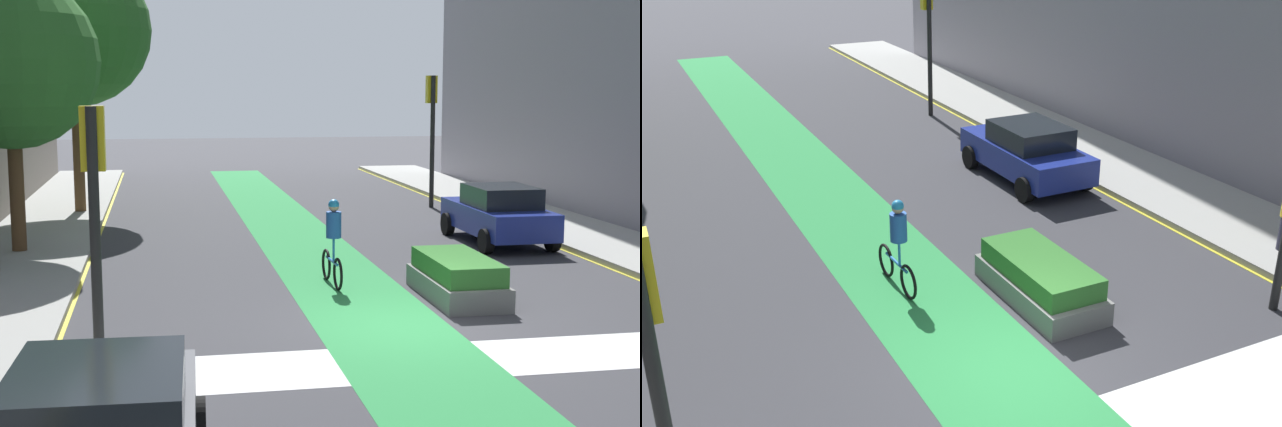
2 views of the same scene
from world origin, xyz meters
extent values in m
plane|color=#38383D|center=(0.00, 0.00, 0.00)|extent=(120.00, 120.00, 0.00)
cube|color=#2D8C47|center=(-0.49, 0.00, 0.00)|extent=(2.40, 60.00, 0.01)
cylinder|color=black|center=(-5.21, -1.42, 1.95)|extent=(0.16, 0.16, 3.89)
cylinder|color=black|center=(5.14, 14.96, 2.29)|extent=(0.16, 0.16, 4.59)
sphere|color=#0C3814|center=(5.14, 15.30, 3.81)|extent=(0.20, 0.20, 0.20)
cube|color=navy|center=(4.71, 7.74, 0.67)|extent=(1.83, 4.21, 0.70)
cube|color=black|center=(4.71, 7.54, 1.29)|extent=(1.61, 2.01, 0.55)
cylinder|color=black|center=(3.80, 9.20, 0.32)|extent=(0.22, 0.64, 0.64)
cylinder|color=black|center=(5.60, 9.21, 0.32)|extent=(0.22, 0.64, 0.64)
cylinder|color=black|center=(3.82, 6.26, 0.32)|extent=(0.22, 0.64, 0.64)
cylinder|color=black|center=(5.62, 6.27, 0.32)|extent=(0.22, 0.64, 0.64)
torus|color=black|center=(-0.72, 4.01, 0.34)|extent=(0.09, 0.68, 0.68)
torus|color=black|center=(-0.68, 2.96, 0.34)|extent=(0.09, 0.68, 0.68)
cylinder|color=#2672BF|center=(-0.70, 3.49, 0.52)|extent=(0.10, 0.95, 0.06)
cylinder|color=#2672BF|center=(-0.70, 3.34, 0.79)|extent=(0.05, 0.05, 0.50)
cylinder|color=#2659B2|center=(-0.70, 3.34, 1.31)|extent=(0.32, 0.32, 0.55)
sphere|color=tan|center=(-0.70, 3.34, 1.70)|extent=(0.22, 0.22, 0.22)
sphere|color=#268CCC|center=(-0.70, 3.34, 1.74)|extent=(0.23, 0.23, 0.23)
cube|color=slate|center=(1.51, 1.85, 0.23)|extent=(1.28, 2.83, 0.45)
cube|color=#33722D|center=(1.51, 1.85, 0.65)|extent=(1.15, 2.55, 0.40)
camera|label=1|loc=(-4.29, -14.51, 4.14)|focal=49.48mm
camera|label=2|loc=(-5.20, -8.42, 6.77)|focal=41.33mm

